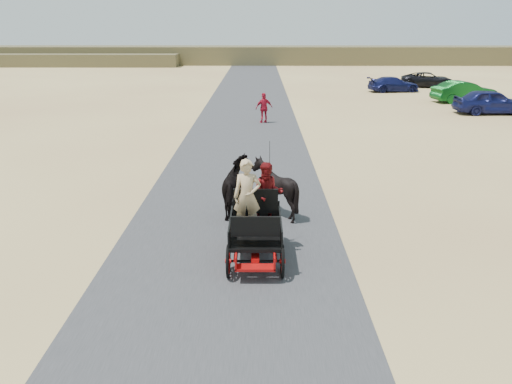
{
  "coord_description": "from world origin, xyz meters",
  "views": [
    {
      "loc": [
        0.79,
        -9.83,
        5.54
      ],
      "look_at": [
        0.7,
        2.91,
        1.2
      ],
      "focal_mm": 35.0,
      "sensor_mm": 36.0,
      "label": 1
    }
  ],
  "objects_px": {
    "pedestrian": "(264,108)",
    "horse_left": "(238,188)",
    "car_d": "(428,80)",
    "car_c": "(394,84)",
    "carriage": "(256,245)",
    "car_b": "(464,92)",
    "horse_right": "(275,188)",
    "car_a": "(491,102)"
  },
  "relations": [
    {
      "from": "horse_left",
      "to": "pedestrian",
      "type": "xyz_separation_m",
      "value": [
        0.9,
        14.62,
        0.02
      ]
    },
    {
      "from": "pedestrian",
      "to": "car_a",
      "type": "relative_size",
      "value": 0.38
    },
    {
      "from": "pedestrian",
      "to": "horse_left",
      "type": "bearing_deg",
      "value": 68.12
    },
    {
      "from": "horse_left",
      "to": "car_b",
      "type": "relative_size",
      "value": 0.44
    },
    {
      "from": "horse_left",
      "to": "car_d",
      "type": "bearing_deg",
      "value": -116.58
    },
    {
      "from": "horse_left",
      "to": "car_c",
      "type": "xyz_separation_m",
      "value": [
        11.88,
        28.39,
        -0.23
      ]
    },
    {
      "from": "carriage",
      "to": "pedestrian",
      "type": "relative_size",
      "value": 1.39
    },
    {
      "from": "pedestrian",
      "to": "car_d",
      "type": "bearing_deg",
      "value": -149.64
    },
    {
      "from": "carriage",
      "to": "car_d",
      "type": "xyz_separation_m",
      "value": [
        15.26,
        34.59,
        0.29
      ]
    },
    {
      "from": "car_c",
      "to": "car_d",
      "type": "relative_size",
      "value": 0.9
    },
    {
      "from": "carriage",
      "to": "car_b",
      "type": "relative_size",
      "value": 0.52
    },
    {
      "from": "horse_right",
      "to": "car_b",
      "type": "bearing_deg",
      "value": -122.48
    },
    {
      "from": "horse_right",
      "to": "car_b",
      "type": "relative_size",
      "value": 0.37
    },
    {
      "from": "carriage",
      "to": "horse_right",
      "type": "relative_size",
      "value": 1.41
    },
    {
      "from": "car_b",
      "to": "horse_right",
      "type": "bearing_deg",
      "value": 136.21
    },
    {
      "from": "carriage",
      "to": "horse_left",
      "type": "xyz_separation_m",
      "value": [
        -0.55,
        3.0,
        0.49
      ]
    },
    {
      "from": "horse_right",
      "to": "pedestrian",
      "type": "bearing_deg",
      "value": -89.22
    },
    {
      "from": "carriage",
      "to": "horse_left",
      "type": "bearing_deg",
      "value": 100.39
    },
    {
      "from": "pedestrian",
      "to": "car_c",
      "type": "relative_size",
      "value": 0.41
    },
    {
      "from": "horse_left",
      "to": "horse_right",
      "type": "xyz_separation_m",
      "value": [
        1.1,
        0.0,
        0.0
      ]
    },
    {
      "from": "car_a",
      "to": "car_d",
      "type": "distance_m",
      "value": 13.86
    },
    {
      "from": "car_b",
      "to": "car_c",
      "type": "distance_m",
      "value": 6.77
    },
    {
      "from": "horse_left",
      "to": "car_a",
      "type": "bearing_deg",
      "value": -130.86
    },
    {
      "from": "horse_right",
      "to": "pedestrian",
      "type": "distance_m",
      "value": 14.62
    },
    {
      "from": "car_a",
      "to": "car_c",
      "type": "distance_m",
      "value": 11.21
    },
    {
      "from": "car_a",
      "to": "car_c",
      "type": "xyz_separation_m",
      "value": [
        -3.47,
        10.66,
        -0.16
      ]
    },
    {
      "from": "horse_left",
      "to": "car_b",
      "type": "distance_m",
      "value": 27.52
    },
    {
      "from": "carriage",
      "to": "car_a",
      "type": "xyz_separation_m",
      "value": [
        14.79,
        20.74,
        0.41
      ]
    },
    {
      "from": "pedestrian",
      "to": "car_d",
      "type": "distance_m",
      "value": 22.58
    },
    {
      "from": "car_d",
      "to": "horse_right",
      "type": "bearing_deg",
      "value": 166.64
    },
    {
      "from": "pedestrian",
      "to": "car_a",
      "type": "bearing_deg",
      "value": 173.83
    },
    {
      "from": "car_b",
      "to": "car_d",
      "type": "bearing_deg",
      "value": -12.97
    },
    {
      "from": "car_d",
      "to": "horse_left",
      "type": "bearing_deg",
      "value": 165.03
    },
    {
      "from": "horse_right",
      "to": "car_d",
      "type": "xyz_separation_m",
      "value": [
        14.71,
        31.59,
        -0.19
      ]
    },
    {
      "from": "horse_right",
      "to": "car_d",
      "type": "distance_m",
      "value": 34.84
    },
    {
      "from": "horse_right",
      "to": "pedestrian",
      "type": "xyz_separation_m",
      "value": [
        -0.2,
        14.62,
        0.01
      ]
    },
    {
      "from": "car_c",
      "to": "carriage",
      "type": "bearing_deg",
      "value": 152.2
    },
    {
      "from": "horse_right",
      "to": "car_d",
      "type": "height_order",
      "value": "horse_right"
    },
    {
      "from": "horse_right",
      "to": "car_c",
      "type": "distance_m",
      "value": 30.37
    },
    {
      "from": "pedestrian",
      "to": "car_d",
      "type": "xyz_separation_m",
      "value": [
        14.9,
        16.97,
        -0.21
      ]
    },
    {
      "from": "carriage",
      "to": "horse_right",
      "type": "bearing_deg",
      "value": 79.61
    },
    {
      "from": "horse_left",
      "to": "car_c",
      "type": "bearing_deg",
      "value": -112.7
    }
  ]
}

